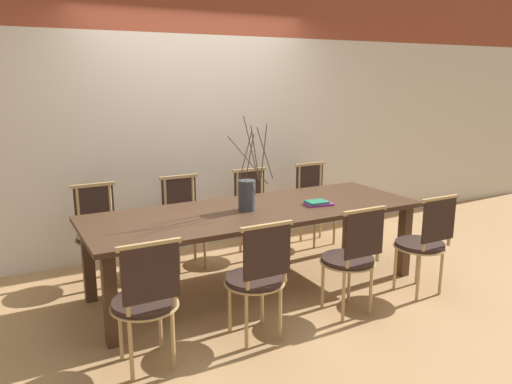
# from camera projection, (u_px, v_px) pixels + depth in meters

# --- Properties ---
(ground_plane) EXTENTS (16.00, 16.00, 0.00)m
(ground_plane) POSITION_uv_depth(u_px,v_px,m) (256.00, 287.00, 4.46)
(ground_plane) COLOR #A87F51
(wall_rear) EXTENTS (12.00, 0.06, 3.20)m
(wall_rear) POSITION_uv_depth(u_px,v_px,m) (196.00, 100.00, 5.26)
(wall_rear) COLOR beige
(wall_rear) RESTS_ON ground_plane
(dining_table) EXTENTS (2.92, 1.03, 0.72)m
(dining_table) POSITION_uv_depth(u_px,v_px,m) (256.00, 217.00, 4.32)
(dining_table) COLOR #422B1C
(dining_table) RESTS_ON ground_plane
(chair_near_leftend) EXTENTS (0.44, 0.44, 0.89)m
(chair_near_leftend) POSITION_uv_depth(u_px,v_px,m) (146.00, 298.00, 3.11)
(chair_near_leftend) COLOR black
(chair_near_leftend) RESTS_ON ground_plane
(chair_near_left) EXTENTS (0.44, 0.44, 0.89)m
(chair_near_left) POSITION_uv_depth(u_px,v_px,m) (258.00, 275.00, 3.47)
(chair_near_left) COLOR black
(chair_near_left) RESTS_ON ground_plane
(chair_near_center) EXTENTS (0.44, 0.44, 0.89)m
(chair_near_center) POSITION_uv_depth(u_px,v_px,m) (352.00, 255.00, 3.85)
(chair_near_center) COLOR black
(chair_near_center) RESTS_ON ground_plane
(chair_near_right) EXTENTS (0.44, 0.44, 0.89)m
(chair_near_right) POSITION_uv_depth(u_px,v_px,m) (425.00, 240.00, 4.21)
(chair_near_right) COLOR black
(chair_near_right) RESTS_ON ground_plane
(chair_far_leftend) EXTENTS (0.44, 0.44, 0.89)m
(chair_far_leftend) POSITION_uv_depth(u_px,v_px,m) (99.00, 230.00, 4.50)
(chair_far_leftend) COLOR black
(chair_far_leftend) RESTS_ON ground_plane
(chair_far_left) EXTENTS (0.44, 0.44, 0.89)m
(chair_far_left) POSITION_uv_depth(u_px,v_px,m) (184.00, 218.00, 4.88)
(chair_far_left) COLOR black
(chair_far_left) RESTS_ON ground_plane
(chair_far_center) EXTENTS (0.44, 0.44, 0.89)m
(chair_far_center) POSITION_uv_depth(u_px,v_px,m) (255.00, 208.00, 5.24)
(chair_far_center) COLOR black
(chair_far_center) RESTS_ON ground_plane
(chair_far_right) EXTENTS (0.44, 0.44, 0.89)m
(chair_far_right) POSITION_uv_depth(u_px,v_px,m) (316.00, 200.00, 5.59)
(chair_far_right) COLOR black
(chair_far_right) RESTS_ON ground_plane
(vase_centerpiece) EXTENTS (0.45, 0.33, 0.81)m
(vase_centerpiece) POSITION_uv_depth(u_px,v_px,m) (247.00, 194.00, 4.22)
(vase_centerpiece) COLOR #33383D
(vase_centerpiece) RESTS_ON dining_table
(book_stack) EXTENTS (0.25, 0.19, 0.04)m
(book_stack) POSITION_uv_depth(u_px,v_px,m) (318.00, 203.00, 4.43)
(book_stack) COLOR #842D8C
(book_stack) RESTS_ON dining_table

